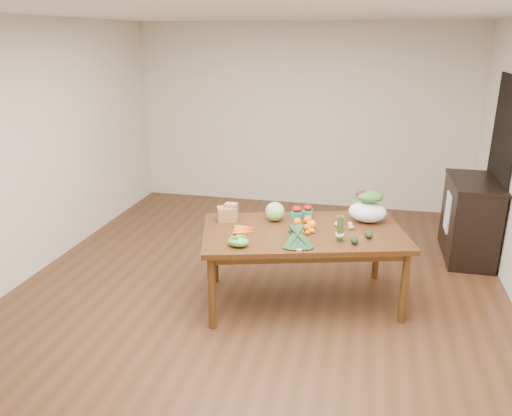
% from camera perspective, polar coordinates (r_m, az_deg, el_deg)
% --- Properties ---
extents(floor, '(6.00, 6.00, 0.00)m').
position_cam_1_polar(floor, '(5.19, 0.15, -9.68)').
color(floor, '#55321D').
rests_on(floor, ground).
extents(ceiling, '(5.00, 6.00, 0.02)m').
position_cam_1_polar(ceiling, '(4.55, 0.18, 21.64)').
color(ceiling, white).
rests_on(ceiling, room_walls).
extents(room_walls, '(5.02, 6.02, 2.70)m').
position_cam_1_polar(room_walls, '(4.69, 0.16, 4.94)').
color(room_walls, silver).
rests_on(room_walls, floor).
extents(dining_table, '(2.10, 1.52, 0.75)m').
position_cam_1_polar(dining_table, '(4.91, 5.30, -6.62)').
color(dining_table, '#543113').
rests_on(dining_table, floor).
extents(doorway_dark, '(0.02, 1.00, 2.10)m').
position_cam_1_polar(doorway_dark, '(6.38, 25.96, 4.04)').
color(doorway_dark, black).
rests_on(doorway_dark, floor).
extents(cabinet, '(0.52, 1.02, 0.94)m').
position_cam_1_polar(cabinet, '(6.34, 23.22, -1.17)').
color(cabinet, black).
rests_on(cabinet, floor).
extents(dish_towel, '(0.02, 0.28, 0.45)m').
position_cam_1_polar(dish_towel, '(6.23, 21.03, -0.45)').
color(dish_towel, white).
rests_on(dish_towel, cabinet).
extents(paper_bag, '(0.29, 0.26, 0.17)m').
position_cam_1_polar(paper_bag, '(4.96, -3.34, -0.52)').
color(paper_bag, '#9D7A46').
rests_on(paper_bag, dining_table).
extents(cabbage, '(0.19, 0.19, 0.19)m').
position_cam_1_polar(cabbage, '(4.95, 2.17, -0.41)').
color(cabbage, '#A9D77C').
rests_on(cabbage, dining_table).
extents(strawberry_basket_a, '(0.14, 0.14, 0.10)m').
position_cam_1_polar(strawberry_basket_a, '(5.05, 4.70, -0.61)').
color(strawberry_basket_a, red).
rests_on(strawberry_basket_a, dining_table).
extents(strawberry_basket_b, '(0.12, 0.12, 0.09)m').
position_cam_1_polar(strawberry_basket_b, '(5.12, 5.93, -0.41)').
color(strawberry_basket_b, '#BB0C0E').
rests_on(strawberry_basket_b, dining_table).
extents(orange_a, '(0.08, 0.08, 0.08)m').
position_cam_1_polar(orange_a, '(4.85, 4.76, -1.58)').
color(orange_a, orange).
rests_on(orange_a, dining_table).
extents(orange_b, '(0.09, 0.09, 0.09)m').
position_cam_1_polar(orange_b, '(4.90, 5.93, -1.37)').
color(orange_b, orange).
rests_on(orange_b, dining_table).
extents(orange_c, '(0.09, 0.09, 0.09)m').
position_cam_1_polar(orange_c, '(4.78, 6.36, -1.90)').
color(orange_c, orange).
rests_on(orange_c, dining_table).
extents(mandarin_cluster, '(0.22, 0.22, 0.08)m').
position_cam_1_polar(mandarin_cluster, '(4.70, 5.66, -2.32)').
color(mandarin_cluster, '#FF5D0F').
rests_on(mandarin_cluster, dining_table).
extents(carrots, '(0.27, 0.27, 0.03)m').
position_cam_1_polar(carrots, '(4.71, -1.28, -2.49)').
color(carrots, orange).
rests_on(carrots, dining_table).
extents(snap_pea_bag, '(0.19, 0.14, 0.09)m').
position_cam_1_polar(snap_pea_bag, '(4.37, -2.04, -3.86)').
color(snap_pea_bag, '#5EA437').
rests_on(snap_pea_bag, dining_table).
extents(kale_bunch, '(0.42, 0.47, 0.16)m').
position_cam_1_polar(kale_bunch, '(4.36, 4.82, -3.46)').
color(kale_bunch, black).
rests_on(kale_bunch, dining_table).
extents(asparagus_bundle, '(0.11, 0.13, 0.26)m').
position_cam_1_polar(asparagus_bundle, '(4.50, 9.59, -2.31)').
color(asparagus_bundle, '#557636').
rests_on(asparagus_bundle, dining_table).
extents(potato_a, '(0.05, 0.04, 0.04)m').
position_cam_1_polar(potato_a, '(4.86, 9.46, -2.00)').
color(potato_a, '#D9B27D').
rests_on(potato_a, dining_table).
extents(potato_b, '(0.05, 0.05, 0.04)m').
position_cam_1_polar(potato_b, '(4.82, 9.69, -2.17)').
color(potato_b, '#D3C279').
rests_on(potato_b, dining_table).
extents(potato_c, '(0.05, 0.04, 0.04)m').
position_cam_1_polar(potato_c, '(4.92, 10.69, -1.81)').
color(potato_c, tan).
rests_on(potato_c, dining_table).
extents(potato_d, '(0.06, 0.05, 0.05)m').
position_cam_1_polar(potato_d, '(4.88, 9.26, -1.83)').
color(potato_d, tan).
rests_on(potato_d, dining_table).
extents(potato_e, '(0.05, 0.05, 0.05)m').
position_cam_1_polar(potato_e, '(4.83, 10.81, -2.17)').
color(potato_e, tan).
rests_on(potato_e, dining_table).
extents(avocado_a, '(0.09, 0.11, 0.07)m').
position_cam_1_polar(avocado_a, '(4.51, 11.19, -3.66)').
color(avocado_a, black).
rests_on(avocado_a, dining_table).
extents(avocado_b, '(0.10, 0.12, 0.07)m').
position_cam_1_polar(avocado_b, '(4.66, 12.73, -2.97)').
color(avocado_b, black).
rests_on(avocado_b, dining_table).
extents(salad_bag, '(0.43, 0.37, 0.29)m').
position_cam_1_polar(salad_bag, '(5.03, 12.65, 0.01)').
color(salad_bag, white).
rests_on(salad_bag, dining_table).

